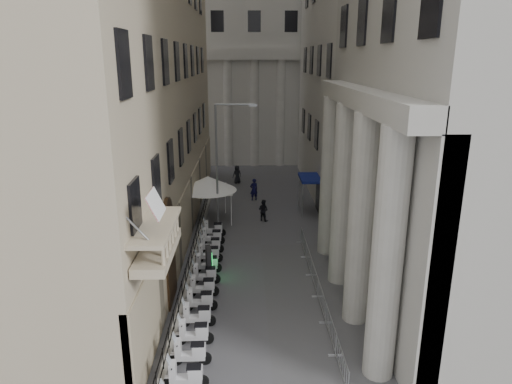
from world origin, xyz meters
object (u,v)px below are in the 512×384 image
info_kiosk (209,263)px  security_tent (212,185)px  street_lamp (222,155)px  pedestrian_a (254,189)px  pedestrian_b (263,210)px

info_kiosk → security_tent: bearing=81.9°
street_lamp → info_kiosk: bearing=-91.1°
street_lamp → pedestrian_a: size_ratio=4.63×
street_lamp → pedestrian_a: (2.40, 6.78, -4.54)m
info_kiosk → pedestrian_a: size_ratio=0.99×
security_tent → pedestrian_b: (3.93, 0.12, -2.12)m
security_tent → pedestrian_a: (3.29, 5.45, -1.99)m
info_kiosk → pedestrian_a: pedestrian_a is taller
security_tent → street_lamp: size_ratio=0.48×
street_lamp → pedestrian_b: street_lamp is taller
street_lamp → pedestrian_b: size_ratio=5.38×
pedestrian_b → pedestrian_a: bearing=-48.9°
pedestrian_a → pedestrian_b: bearing=76.1°
security_tent → street_lamp: 3.01m
security_tent → pedestrian_a: bearing=58.9°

